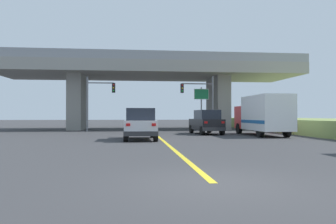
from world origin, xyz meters
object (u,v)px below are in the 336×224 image
object	(u,v)px
suv_crossing	(206,122)
suv_lead	(140,124)
traffic_signal_farside	(97,96)
traffic_signal_nearside	(202,96)
box_truck	(263,115)
highway_sign	(201,99)

from	to	relation	value
suv_crossing	suv_lead	bearing A→B (deg)	-138.96
suv_lead	traffic_signal_farside	distance (m)	12.55
suv_crossing	traffic_signal_nearside	distance (m)	6.74
suv_crossing	box_truck	xyz separation A→B (m)	(3.89, -2.56, 0.60)
suv_crossing	traffic_signal_nearside	bearing A→B (deg)	76.90
box_truck	traffic_signal_farside	size ratio (longest dim) A/B	1.28
suv_lead	box_truck	size ratio (longest dim) A/B	0.67
box_truck	traffic_signal_farside	distance (m)	16.09
traffic_signal_farside	suv_crossing	bearing A→B (deg)	-31.19
traffic_signal_farside	highway_sign	bearing A→B (deg)	8.43
suv_lead	suv_crossing	world-z (taller)	same
traffic_signal_farside	highway_sign	xyz separation A→B (m)	(10.85, 1.61, -0.08)
suv_lead	box_truck	distance (m)	10.10
suv_lead	traffic_signal_farside	bearing A→B (deg)	109.06
suv_crossing	box_truck	size ratio (longest dim) A/B	0.67
suv_crossing	traffic_signal_nearside	xyz separation A→B (m)	(0.93, 6.17, 2.54)
traffic_signal_nearside	highway_sign	size ratio (longest dim) A/B	1.23
highway_sign	traffic_signal_nearside	bearing A→B (deg)	-99.98
box_truck	traffic_signal_farside	bearing A→B (deg)	148.18
suv_crossing	traffic_signal_farside	xyz separation A→B (m)	(-9.69, 5.86, 2.43)
suv_lead	traffic_signal_nearside	size ratio (longest dim) A/B	0.81
suv_crossing	box_truck	distance (m)	4.70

